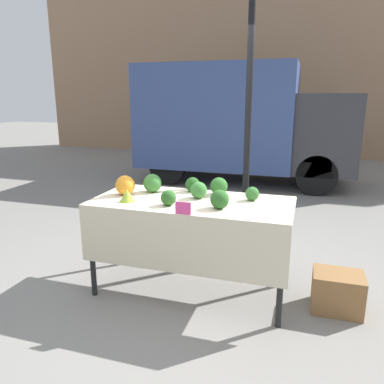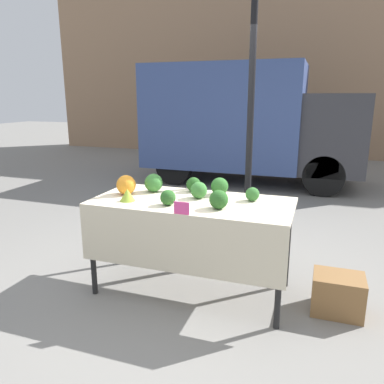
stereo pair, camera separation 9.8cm
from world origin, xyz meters
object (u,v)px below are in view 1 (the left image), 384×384
parked_truck (238,121)px  orange_cauliflower (125,185)px  produce_crate (337,292)px  price_sign (183,208)px

parked_truck → orange_cauliflower: parked_truck is taller
produce_crate → parked_truck: bearing=110.4°
price_sign → produce_crate: price_sign is taller
parked_truck → price_sign: size_ratio=33.84×
price_sign → produce_crate: (1.25, 0.45, -0.77)m
parked_truck → price_sign: (0.55, -5.31, -0.37)m
parked_truck → price_sign: 5.35m
parked_truck → orange_cauliflower: bearing=-92.0°
parked_truck → orange_cauliflower: (-0.17, -4.89, -0.33)m
produce_crate → orange_cauliflower: bearing=-179.0°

